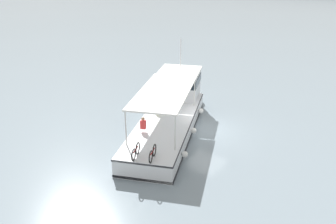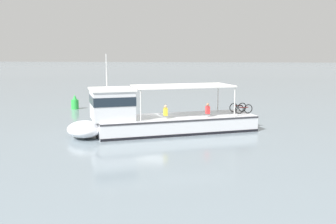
{
  "view_description": "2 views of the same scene",
  "coord_description": "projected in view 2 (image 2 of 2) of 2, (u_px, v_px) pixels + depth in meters",
  "views": [
    {
      "loc": [
        11.19,
        -19.17,
        10.65
      ],
      "look_at": [
        -1.92,
        -1.74,
        1.4
      ],
      "focal_mm": 39.33,
      "sensor_mm": 36.0,
      "label": 1
    },
    {
      "loc": [
        -27.01,
        -4.9,
        5.36
      ],
      "look_at": [
        -1.92,
        -1.74,
        1.4
      ],
      "focal_mm": 40.29,
      "sensor_mm": 36.0,
      "label": 2
    }
  ],
  "objects": [
    {
      "name": "channel_buoy",
      "position": [
        75.0,
        103.0,
        36.41
      ],
      "size": [
        0.7,
        0.7,
        1.4
      ],
      "color": "green",
      "rests_on": "ground"
    },
    {
      "name": "ground_plane",
      "position": [
        148.0,
        126.0,
        27.91
      ],
      "size": [
        400.0,
        400.0,
        0.0
      ],
      "primitive_type": "plane",
      "color": "gray"
    },
    {
      "name": "ferry_main",
      "position": [
        154.0,
        118.0,
        25.36
      ],
      "size": [
        8.02,
        12.86,
        5.32
      ],
      "color": "silver",
      "rests_on": "ground"
    }
  ]
}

